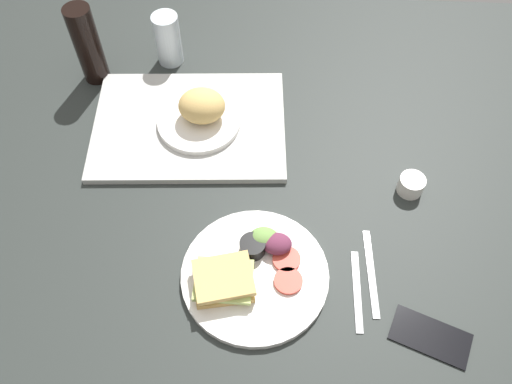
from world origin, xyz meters
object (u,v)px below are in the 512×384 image
bread_plate_near (201,112)px  soda_bottle (87,45)px  serving_tray (189,125)px  cell_phone (431,336)px  drinking_glass (168,39)px  plate_with_salad (252,271)px  espresso_cup (411,185)px  knife (371,273)px  fork (357,291)px

bread_plate_near → soda_bottle: (-28.59, 15.32, 5.48)cm
serving_tray → cell_phone: (50.67, -48.41, -0.40)cm
drinking_glass → plate_with_salad: bearing=-67.9°
bread_plate_near → cell_phone: (47.68, -48.92, -4.44)cm
cell_phone → espresso_cup: bearing=112.2°
plate_with_salad → espresso_cup: (33.36, 22.12, 0.31)cm
espresso_cup → soda_bottle: bearing=157.6°
cell_phone → knife: bearing=150.6°
plate_with_salad → soda_bottle: bearing=128.5°
serving_tray → fork: (37.60, -40.01, -0.55)cm
plate_with_salad → espresso_cup: size_ratio=5.18×
bread_plate_near → drinking_glass: 24.89cm
espresso_cup → cell_phone: size_ratio=0.39×
drinking_glass → knife: drinking_glass is taller
drinking_glass → fork: 77.79cm
espresso_cup → cell_phone: bearing=-89.4°
drinking_glass → fork: size_ratio=0.81×
bread_plate_near → espresso_cup: (47.32, -15.99, -2.84)cm
bread_plate_near → serving_tray: bearing=-170.4°
serving_tray → drinking_glass: size_ratio=3.28×
bread_plate_near → cell_phone: size_ratio=1.36×
knife → plate_with_salad: bearing=91.4°
soda_bottle → bread_plate_near: bearing=-28.2°
cell_phone → serving_tray: bearing=157.8°
espresso_cup → fork: 27.68cm
espresso_cup → knife: espresso_cup is taller
bread_plate_near → drinking_glass: size_ratio=1.43×
plate_with_salad → espresso_cup: 40.03cm
plate_with_salad → knife: size_ratio=1.53×
fork → cell_phone: cell_phone is taller
plate_with_salad → cell_phone: (33.72, -10.81, -1.29)cm
espresso_cup → fork: (-12.70, -24.53, -1.75)cm
fork → soda_bottle: bearing=48.1°
drinking_glass → cell_phone: drinking_glass is taller
cell_phone → plate_with_salad: bearing=-176.2°
bread_plate_near → drinking_glass: (-10.64, 22.41, 2.01)cm
serving_tray → cell_phone: bearing=-43.7°
espresso_cup → knife: 22.77cm
soda_bottle → knife: size_ratio=1.09×
bread_plate_near → plate_with_salad: size_ratio=0.67×
plate_with_salad → cell_phone: plate_with_salad is taller
soda_bottle → cell_phone: size_ratio=1.43×
plate_with_salad → drinking_glass: bearing=112.1°
drinking_glass → soda_bottle: bearing=-158.5°
espresso_cup → knife: (-9.70, -20.53, -1.75)cm
plate_with_salad → fork: size_ratio=1.71×
soda_bottle → fork: bearing=-41.5°
serving_tray → plate_with_salad: (16.95, -37.60, 0.89)cm
bread_plate_near → fork: bearing=-49.5°
serving_tray → espresso_cup: espresso_cup is taller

